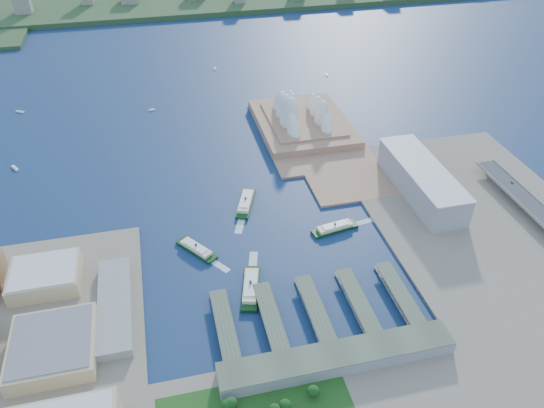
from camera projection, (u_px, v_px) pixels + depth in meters
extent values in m
plane|color=#0E1E42|center=(280.00, 262.00, 547.98)|extent=(3000.00, 3000.00, 0.00)
cube|color=gray|center=(5.00, 398.00, 417.35)|extent=(220.00, 390.00, 3.00)
cube|color=gray|center=(514.00, 257.00, 552.83)|extent=(240.00, 500.00, 3.00)
cube|color=#A07557|center=(308.00, 133.00, 772.18)|extent=(135.00, 220.00, 3.00)
cube|color=#2D4926|center=(184.00, 2.00, 1316.66)|extent=(2200.00, 260.00, 12.00)
cube|color=#95959A|center=(421.00, 180.00, 635.67)|extent=(45.00, 155.00, 35.00)
cube|color=gray|center=(337.00, 358.00, 439.15)|extent=(200.00, 28.00, 12.00)
imported|color=slate|center=(512.00, 183.00, 640.38)|extent=(1.76, 4.33, 1.26)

